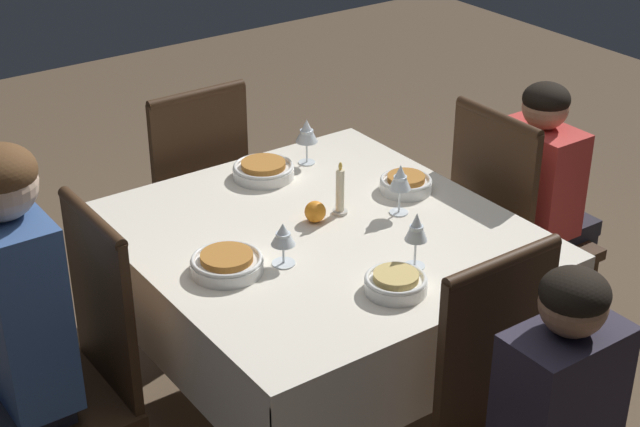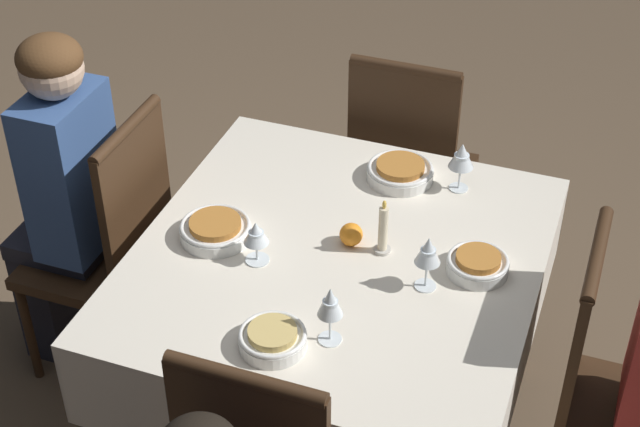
% 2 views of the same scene
% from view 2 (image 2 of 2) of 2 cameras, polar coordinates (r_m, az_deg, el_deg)
% --- Properties ---
extents(dining_table, '(1.18, 1.12, 0.76)m').
position_cam_2_polar(dining_table, '(2.81, 1.01, -3.91)').
color(dining_table, silver).
rests_on(dining_table, ground_plane).
extents(chair_north, '(0.41, 0.41, 1.00)m').
position_cam_2_polar(chair_north, '(3.23, -12.01, -1.60)').
color(chair_north, '#382314').
rests_on(chair_north, ground_plane).
extents(chair_south, '(0.41, 0.41, 1.00)m').
position_cam_2_polar(chair_south, '(2.79, 16.57, -9.93)').
color(chair_south, '#382314').
rests_on(chair_south, ground_plane).
extents(chair_east, '(0.41, 0.41, 1.00)m').
position_cam_2_polar(chair_east, '(3.52, 5.12, 2.80)').
color(chair_east, '#382314').
rests_on(chair_east, ground_plane).
extents(person_adult_denim, '(0.30, 0.34, 1.24)m').
position_cam_2_polar(person_adult_denim, '(3.20, -14.82, 1.38)').
color(person_adult_denim, '#282833').
rests_on(person_adult_denim, ground_plane).
extents(bowl_north, '(0.21, 0.21, 0.06)m').
position_cam_2_polar(bowl_north, '(2.81, -6.10, -0.91)').
color(bowl_north, white).
rests_on(bowl_north, dining_table).
extents(wine_glass_north, '(0.07, 0.07, 0.13)m').
position_cam_2_polar(wine_glass_north, '(2.67, -3.74, -1.22)').
color(wine_glass_north, white).
rests_on(wine_glass_north, dining_table).
extents(bowl_west, '(0.17, 0.17, 0.06)m').
position_cam_2_polar(bowl_west, '(2.46, -2.77, -7.25)').
color(bowl_west, white).
rests_on(bowl_west, dining_table).
extents(wine_glass_west, '(0.07, 0.07, 0.17)m').
position_cam_2_polar(wine_glass_west, '(2.41, 0.60, -5.27)').
color(wine_glass_west, white).
rests_on(wine_glass_west, dining_table).
extents(bowl_south, '(0.17, 0.17, 0.06)m').
position_cam_2_polar(bowl_south, '(2.70, 9.16, -2.91)').
color(bowl_south, white).
rests_on(bowl_south, dining_table).
extents(wine_glass_south, '(0.07, 0.07, 0.17)m').
position_cam_2_polar(wine_glass_south, '(2.58, 6.31, -2.24)').
color(wine_glass_south, white).
rests_on(wine_glass_south, dining_table).
extents(bowl_east, '(0.21, 0.21, 0.06)m').
position_cam_2_polar(bowl_east, '(3.04, 4.69, 2.46)').
color(bowl_east, white).
rests_on(bowl_east, dining_table).
extents(wine_glass_east, '(0.08, 0.08, 0.16)m').
position_cam_2_polar(wine_glass_east, '(2.96, 8.24, 3.28)').
color(wine_glass_east, white).
rests_on(wine_glass_east, dining_table).
extents(candle_centerpiece, '(0.05, 0.05, 0.18)m').
position_cam_2_polar(candle_centerpiece, '(2.72, 3.69, -1.07)').
color(candle_centerpiece, beige).
rests_on(candle_centerpiece, dining_table).
extents(orange_fruit, '(0.07, 0.07, 0.07)m').
position_cam_2_polar(orange_fruit, '(2.76, 1.82, -1.23)').
color(orange_fruit, orange).
rests_on(orange_fruit, dining_table).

